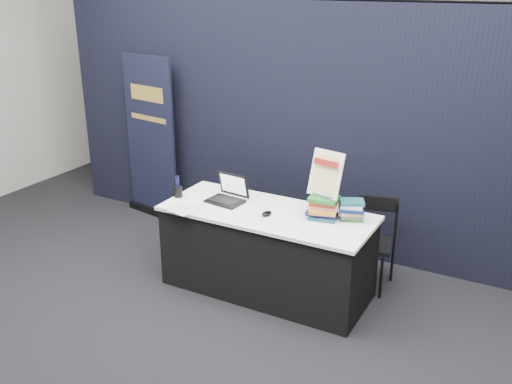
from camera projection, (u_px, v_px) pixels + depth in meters
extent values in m
plane|color=black|center=(235.00, 320.00, 4.61)|extent=(8.00, 8.00, 0.00)
cube|color=#A4A29B|center=(392.00, 47.00, 7.27)|extent=(8.00, 0.02, 3.50)
cube|color=black|center=(318.00, 131.00, 5.50)|extent=(6.00, 0.08, 2.40)
cube|color=black|center=(267.00, 253.00, 4.93)|extent=(1.76, 0.71, 0.72)
cube|color=silver|center=(267.00, 213.00, 4.80)|extent=(1.80, 0.75, 0.03)
cube|color=black|center=(225.00, 201.00, 4.98)|extent=(0.33, 0.25, 0.02)
cube|color=black|center=(231.00, 185.00, 5.02)|extent=(0.31, 0.09, 0.21)
cube|color=white|center=(231.00, 185.00, 5.02)|extent=(0.26, 0.07, 0.17)
ellipsoid|color=black|center=(267.00, 214.00, 4.71)|extent=(0.08, 0.11, 0.03)
cube|color=silver|center=(181.00, 209.00, 4.83)|extent=(0.30, 0.24, 0.00)
cube|color=beige|center=(186.00, 209.00, 4.84)|extent=(0.31, 0.25, 0.00)
cube|color=white|center=(222.00, 201.00, 5.00)|extent=(0.33, 0.25, 0.00)
cylinder|color=black|center=(178.00, 191.00, 5.09)|extent=(0.10, 0.10, 0.10)
cube|color=#194F5F|center=(323.00, 216.00, 4.66)|extent=(0.25, 0.21, 0.03)
cube|color=navy|center=(323.00, 213.00, 4.65)|extent=(0.25, 0.21, 0.03)
cube|color=orange|center=(323.00, 209.00, 4.63)|extent=(0.25, 0.21, 0.03)
cube|color=beige|center=(323.00, 206.00, 4.62)|extent=(0.25, 0.21, 0.03)
cube|color=maroon|center=(323.00, 202.00, 4.61)|extent=(0.25, 0.21, 0.03)
cube|color=#1C6925|center=(323.00, 199.00, 4.60)|extent=(0.25, 0.21, 0.03)
cube|color=#1C6925|center=(352.00, 218.00, 4.63)|extent=(0.23, 0.20, 0.03)
cube|color=#4A4A4F|center=(352.00, 215.00, 4.62)|extent=(0.23, 0.20, 0.03)
cube|color=#A98C43|center=(352.00, 212.00, 4.61)|extent=(0.23, 0.20, 0.03)
cube|color=navy|center=(352.00, 209.00, 4.60)|extent=(0.23, 0.20, 0.03)
cube|color=white|center=(352.00, 206.00, 4.59)|extent=(0.23, 0.20, 0.03)
cube|color=#194F5F|center=(353.00, 202.00, 4.58)|extent=(0.23, 0.20, 0.03)
cube|color=black|center=(323.00, 196.00, 4.58)|extent=(0.19, 0.05, 0.01)
cylinder|color=black|center=(319.00, 179.00, 4.64)|extent=(0.03, 0.10, 0.27)
cylinder|color=black|center=(336.00, 182.00, 4.58)|extent=(0.03, 0.10, 0.27)
cube|color=white|center=(326.00, 174.00, 4.56)|extent=(0.30, 0.16, 0.37)
cube|color=#EEE595|center=(326.00, 174.00, 4.55)|extent=(0.24, 0.13, 0.29)
cube|color=maroon|center=(326.00, 163.00, 4.51)|extent=(0.23, 0.06, 0.05)
cube|color=black|center=(155.00, 211.00, 6.64)|extent=(0.78, 0.23, 0.07)
cube|color=black|center=(151.00, 138.00, 6.35)|extent=(0.72, 0.15, 1.82)
cube|color=gold|center=(147.00, 94.00, 6.15)|extent=(0.50, 0.09, 0.16)
cube|color=gold|center=(148.00, 118.00, 6.25)|extent=(0.54, 0.09, 0.05)
cylinder|color=black|center=(343.00, 269.00, 5.01)|extent=(0.02, 0.02, 0.38)
cylinder|color=black|center=(381.00, 278.00, 4.86)|extent=(0.02, 0.02, 0.38)
cylinder|color=black|center=(356.00, 253.00, 5.29)|extent=(0.02, 0.02, 0.38)
cylinder|color=black|center=(392.00, 262.00, 5.14)|extent=(0.02, 0.02, 0.38)
cube|color=black|center=(370.00, 244.00, 5.00)|extent=(0.44, 0.44, 0.03)
cube|color=black|center=(378.00, 203.00, 5.02)|extent=(0.34, 0.11, 0.14)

